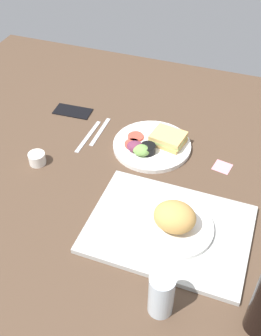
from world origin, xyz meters
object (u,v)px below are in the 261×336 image
(bread_plate_near, at_px, (175,221))
(cell_phone, at_px, (73,111))
(knife, at_px, (88,136))
(drinking_glass, at_px, (161,294))
(espresso_cup, at_px, (37,159))
(sticky_note, at_px, (222,167))
(plate_with_salad, at_px, (152,144))
(serving_tray, at_px, (169,229))
(fork, at_px, (100,131))

(bread_plate_near, height_order, cell_phone, bread_plate_near)
(bread_plate_near, xyz_separation_m, knife, (0.40, -0.32, -0.05))
(drinking_glass, distance_m, espresso_cup, 0.65)
(sticky_note, bearing_deg, espresso_cup, 17.84)
(plate_with_salad, height_order, espresso_cup, plate_with_salad)
(espresso_cup, xyz_separation_m, sticky_note, (-0.58, -0.19, -0.02))
(plate_with_salad, xyz_separation_m, knife, (0.24, 0.02, -0.02))
(serving_tray, relative_size, bread_plate_near, 2.10)
(bread_plate_near, bearing_deg, espresso_cup, -14.54)
(espresso_cup, relative_size, sticky_note, 1.00)
(fork, height_order, sticky_note, fork)
(bread_plate_near, bearing_deg, cell_phone, -39.98)
(sticky_note, bearing_deg, drinking_glass, 84.80)
(plate_with_salad, distance_m, knife, 0.24)
(serving_tray, height_order, knife, serving_tray)
(serving_tray, relative_size, fork, 2.65)
(bread_plate_near, relative_size, knife, 1.13)
(plate_with_salad, distance_m, cell_phone, 0.37)
(bread_plate_near, bearing_deg, serving_tray, -8.99)
(serving_tray, bearing_deg, cell_phone, -40.65)
(plate_with_salad, relative_size, cell_phone, 1.88)
(espresso_cup, bearing_deg, fork, -119.95)
(sticky_note, bearing_deg, plate_with_salad, -3.24)
(plate_with_salad, bearing_deg, fork, -6.67)
(cell_phone, bearing_deg, drinking_glass, 126.50)
(plate_with_salad, xyz_separation_m, cell_phone, (0.36, -0.11, -0.01))
(drinking_glass, relative_size, sticky_note, 2.30)
(plate_with_salad, relative_size, sticky_note, 4.83)
(bread_plate_near, distance_m, plate_with_salad, 0.37)
(drinking_glass, height_order, knife, drinking_glass)
(serving_tray, height_order, plate_with_salad, plate_with_salad)
(serving_tray, xyz_separation_m, fork, (0.36, -0.36, -0.01))
(bread_plate_near, bearing_deg, sticky_note, -104.04)
(drinking_glass, xyz_separation_m, cell_phone, (0.55, -0.67, -0.06))
(plate_with_salad, distance_m, sticky_note, 0.25)
(serving_tray, distance_m, cell_phone, 0.67)
(drinking_glass, bearing_deg, knife, -51.73)
(espresso_cup, bearing_deg, drinking_glass, 145.76)
(espresso_cup, relative_size, knife, 0.29)
(cell_phone, bearing_deg, bread_plate_near, 137.05)
(knife, relative_size, sticky_note, 3.39)
(espresso_cup, distance_m, knife, 0.21)
(fork, bearing_deg, bread_plate_near, 46.09)
(serving_tray, height_order, cell_phone, serving_tray)
(serving_tray, distance_m, fork, 0.51)
(serving_tray, relative_size, plate_with_salad, 1.66)
(drinking_glass, distance_m, fork, 0.72)
(bread_plate_near, height_order, drinking_glass, drinking_glass)
(drinking_glass, bearing_deg, bread_plate_near, -82.77)
(plate_with_salad, xyz_separation_m, sticky_note, (-0.25, 0.01, -0.02))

